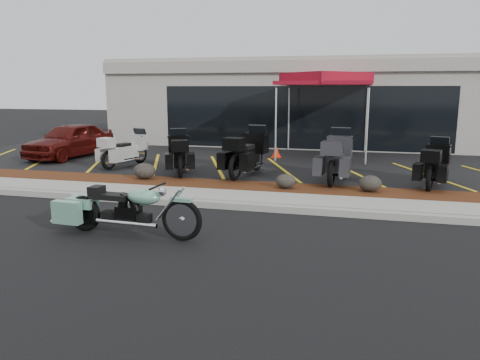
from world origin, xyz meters
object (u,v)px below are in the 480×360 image
(hero_cruiser, at_px, (182,214))
(traffic_cone, at_px, (276,152))
(touring_white, at_px, (140,146))
(popup_canopy, at_px, (325,80))
(parked_car, at_px, (70,140))

(hero_cruiser, xyz_separation_m, traffic_cone, (0.01, 9.71, -0.15))
(touring_white, height_order, traffic_cone, touring_white)
(hero_cruiser, bearing_deg, popup_canopy, 84.38)
(hero_cruiser, height_order, traffic_cone, hero_cruiser)
(parked_car, bearing_deg, popup_canopy, 23.42)
(traffic_cone, bearing_deg, hero_cruiser, -90.06)
(popup_canopy, bearing_deg, traffic_cone, -150.38)
(popup_canopy, bearing_deg, parked_car, -158.45)
(hero_cruiser, height_order, touring_white, touring_white)
(traffic_cone, bearing_deg, parked_car, -165.72)
(hero_cruiser, bearing_deg, traffic_cone, 93.47)
(touring_white, distance_m, traffic_cone, 5.04)
(touring_white, bearing_deg, popup_canopy, -46.83)
(parked_car, height_order, popup_canopy, popup_canopy)
(hero_cruiser, height_order, parked_car, parked_car)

